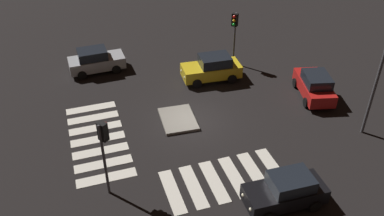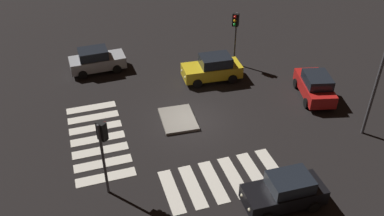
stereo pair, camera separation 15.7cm
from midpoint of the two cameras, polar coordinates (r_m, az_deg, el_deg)
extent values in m
plane|color=black|center=(26.26, 0.17, -1.80)|extent=(80.00, 80.00, 0.00)
cube|color=gray|center=(26.28, -1.75, -1.55)|extent=(2.93, 2.27, 0.18)
cube|color=#9EA0A5|center=(32.22, -12.74, 6.18)|extent=(1.89, 4.14, 0.84)
cube|color=black|center=(31.86, -13.36, 7.29)|extent=(1.66, 2.15, 0.68)
cylinder|color=black|center=(33.28, -10.74, 6.65)|extent=(0.26, 0.67, 0.66)
cylinder|color=black|center=(31.77, -10.16, 5.31)|extent=(0.26, 0.67, 0.66)
cylinder|color=black|center=(33.08, -15.06, 5.85)|extent=(0.26, 0.67, 0.66)
cylinder|color=black|center=(31.56, -14.68, 4.46)|extent=(0.26, 0.67, 0.66)
sphere|color=#F2EABF|center=(32.87, -9.43, 7.18)|extent=(0.22, 0.22, 0.22)
sphere|color=#F2EABF|center=(32.02, -9.07, 6.44)|extent=(0.22, 0.22, 0.22)
cube|color=red|center=(29.49, 16.66, 2.71)|extent=(4.40, 2.69, 0.84)
cube|color=black|center=(28.92, 17.05, 3.72)|extent=(2.42, 2.06, 0.68)
cylinder|color=black|center=(30.43, 14.30, 3.33)|extent=(0.70, 0.39, 0.66)
cylinder|color=black|center=(30.99, 17.34, 3.39)|extent=(0.70, 0.39, 0.66)
cylinder|color=black|center=(28.40, 15.67, 0.67)|extent=(0.70, 0.39, 0.66)
cylinder|color=black|center=(29.01, 18.89, 0.78)|extent=(0.70, 0.39, 0.66)
sphere|color=#F2EABF|center=(30.96, 14.70, 4.65)|extent=(0.22, 0.22, 0.22)
sphere|color=#F2EABF|center=(31.27, 16.39, 4.67)|extent=(0.22, 0.22, 0.22)
cube|color=black|center=(21.05, 12.72, -11.51)|extent=(1.84, 4.04, 0.82)
cube|color=black|center=(20.64, 13.58, -9.92)|extent=(1.62, 2.09, 0.66)
cylinder|color=black|center=(21.38, 8.58, -11.44)|extent=(0.25, 0.65, 0.64)
cylinder|color=black|center=(21.35, 16.63, -12.91)|extent=(0.25, 0.65, 0.64)
cylinder|color=black|center=(22.31, 14.50, -9.96)|extent=(0.25, 0.65, 0.64)
sphere|color=#F2EABF|center=(20.09, 8.23, -13.71)|extent=(0.21, 0.21, 0.21)
sphere|color=#F2EABF|center=(20.66, 7.21, -11.86)|extent=(0.21, 0.21, 0.21)
cube|color=gold|center=(30.30, 2.88, 5.18)|extent=(2.09, 4.34, 0.87)
cube|color=black|center=(29.99, 3.40, 6.54)|extent=(1.79, 2.27, 0.70)
cylinder|color=black|center=(29.43, 0.89, 3.39)|extent=(0.29, 0.70, 0.68)
cylinder|color=black|center=(30.92, 0.05, 5.05)|extent=(0.29, 0.70, 0.68)
cylinder|color=black|center=(30.13, 5.74, 4.00)|extent=(0.29, 0.70, 0.68)
cylinder|color=black|center=(31.59, 4.69, 5.60)|extent=(0.29, 0.70, 0.68)
sphere|color=#F2EABF|center=(29.40, -0.74, 4.24)|extent=(0.23, 0.23, 0.23)
sphere|color=#F2EABF|center=(30.25, -1.18, 5.17)|extent=(0.23, 0.23, 0.23)
cylinder|color=#47474C|center=(20.55, -11.88, -7.08)|extent=(0.14, 0.14, 4.31)
cube|color=black|center=(19.60, -12.09, -3.13)|extent=(0.54, 0.52, 0.96)
sphere|color=red|center=(19.52, -11.78, -2.15)|extent=(0.22, 0.22, 0.22)
sphere|color=orange|center=(19.70, -11.68, -2.85)|extent=(0.22, 0.22, 0.22)
sphere|color=green|center=(19.88, -11.58, -3.54)|extent=(0.22, 0.22, 0.22)
cylinder|color=#47474C|center=(31.95, 6.11, 9.42)|extent=(0.14, 0.14, 4.20)
cube|color=black|center=(31.15, 6.19, 11.99)|extent=(0.53, 0.54, 0.96)
sphere|color=red|center=(30.86, 6.11, 12.37)|extent=(0.22, 0.22, 0.22)
sphere|color=orange|center=(30.97, 6.07, 11.86)|extent=(0.22, 0.22, 0.22)
sphere|color=green|center=(31.09, 6.04, 11.35)|extent=(0.22, 0.22, 0.22)
cylinder|color=#47474C|center=(25.47, 24.33, 3.38)|extent=(0.18, 0.18, 7.33)
cube|color=silver|center=(28.25, -13.56, 0.04)|extent=(0.70, 3.20, 0.02)
cube|color=silver|center=(27.29, -13.29, -1.26)|extent=(0.70, 3.20, 0.02)
cube|color=silver|center=(26.36, -13.00, -2.66)|extent=(0.70, 3.20, 0.02)
cube|color=silver|center=(25.44, -12.68, -4.15)|extent=(0.70, 3.20, 0.02)
cube|color=silver|center=(24.54, -12.34, -5.76)|extent=(0.70, 3.20, 0.02)
cube|color=silver|center=(23.66, -11.98, -7.49)|extent=(0.70, 3.20, 0.02)
cube|color=silver|center=(22.80, -11.58, -9.35)|extent=(0.70, 3.20, 0.02)
cube|color=silver|center=(21.65, -2.64, -11.42)|extent=(3.20, 0.70, 0.02)
cube|color=silver|center=(21.87, 0.32, -10.77)|extent=(3.20, 0.70, 0.02)
cube|color=silver|center=(22.15, 3.19, -10.11)|extent=(3.20, 0.70, 0.02)
cube|color=silver|center=(22.49, 5.97, -9.44)|extent=(3.20, 0.70, 0.02)
cube|color=silver|center=(22.88, 8.66, -8.78)|extent=(3.20, 0.70, 0.02)
cube|color=silver|center=(23.32, 11.24, -8.11)|extent=(3.20, 0.70, 0.02)
camera|label=1|loc=(0.08, -89.82, 0.12)|focal=38.68mm
camera|label=2|loc=(0.08, 90.18, -0.12)|focal=38.68mm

